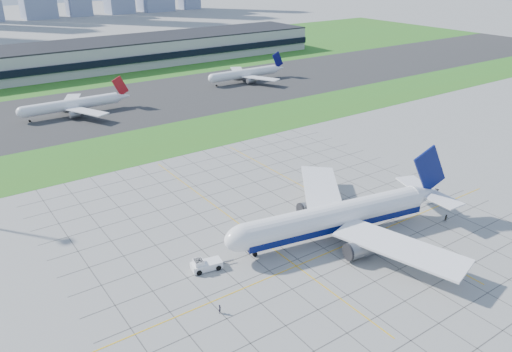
% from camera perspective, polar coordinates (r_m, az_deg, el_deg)
% --- Properties ---
extents(ground, '(1400.00, 1400.00, 0.00)m').
position_cam_1_polar(ground, '(119.97, 7.75, -8.18)').
color(ground, '#999994').
rests_on(ground, ground).
extents(grass_median, '(700.00, 35.00, 0.04)m').
position_cam_1_polar(grass_median, '(188.82, -10.90, 3.93)').
color(grass_median, '#396E1F').
rests_on(grass_median, ground).
extents(asphalt_taxiway, '(700.00, 75.00, 0.04)m').
position_cam_1_polar(asphalt_taxiway, '(237.95, -16.55, 7.56)').
color(asphalt_taxiway, '#383838').
rests_on(asphalt_taxiway, ground).
extents(grass_far, '(700.00, 145.00, 0.04)m').
position_cam_1_polar(grass_far, '(341.63, -22.90, 11.47)').
color(grass_far, '#396E1F').
rests_on(grass_far, ground).
extents(apron_markings, '(120.00, 130.00, 0.03)m').
position_cam_1_polar(apron_markings, '(127.26, 4.54, -5.98)').
color(apron_markings, '#474744').
rests_on(apron_markings, ground).
extents(terminal, '(260.00, 43.00, 15.80)m').
position_cam_1_polar(terminal, '(327.38, -15.13, 13.44)').
color(terminal, '#B7B7B2').
rests_on(terminal, ground).
extents(airliner, '(62.00, 62.26, 19.67)m').
position_cam_1_polar(airliner, '(122.46, 9.19, -4.64)').
color(airliner, white).
rests_on(airliner, ground).
extents(pushback_tug, '(9.91, 4.43, 2.72)m').
position_cam_1_polar(pushback_tug, '(111.58, -5.85, -10.05)').
color(pushback_tug, white).
rests_on(pushback_tug, ground).
extents(crew_near, '(0.83, 0.81, 1.93)m').
position_cam_1_polar(crew_near, '(99.63, -4.15, -14.93)').
color(crew_near, black).
rests_on(crew_near, ground).
extents(crew_far, '(1.17, 1.07, 1.94)m').
position_cam_1_polar(crew_far, '(138.64, 20.91, -4.51)').
color(crew_far, '#29261B').
rests_on(crew_far, ground).
extents(distant_jet_1, '(45.98, 42.66, 14.08)m').
position_cam_1_polar(distant_jet_1, '(230.06, -20.18, 7.69)').
color(distant_jet_1, white).
rests_on(distant_jet_1, ground).
extents(distant_jet_2, '(46.16, 42.66, 14.08)m').
position_cam_1_polar(distant_jet_2, '(275.36, -1.21, 11.64)').
color(distant_jet_2, white).
rests_on(distant_jet_2, ground).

